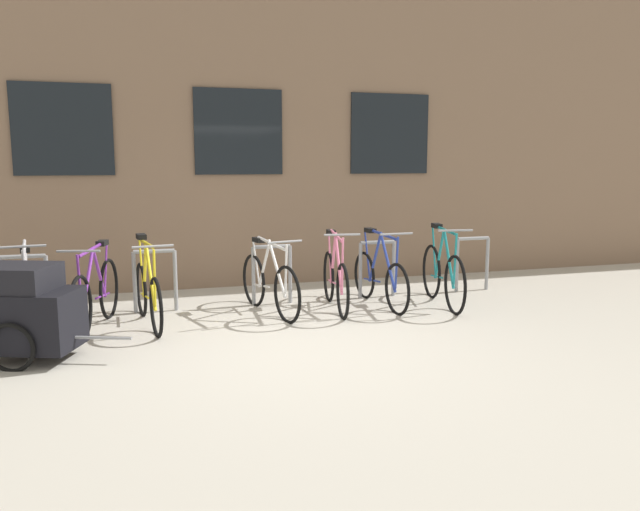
{
  "coord_description": "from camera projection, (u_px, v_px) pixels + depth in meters",
  "views": [
    {
      "loc": [
        -1.53,
        -6.01,
        1.88
      ],
      "look_at": [
        0.77,
        1.6,
        0.67
      ],
      "focal_mm": 34.72,
      "sensor_mm": 36.0,
      "label": 1
    }
  ],
  "objects": [
    {
      "name": "bicycle_teal",
      "position": [
        443.0,
        274.0,
        8.16
      ],
      "size": [
        0.45,
        1.71,
        1.07
      ],
      "color": "black",
      "rests_on": "ground"
    },
    {
      "name": "bicycle_white",
      "position": [
        269.0,
        283.0,
        7.71
      ],
      "size": [
        0.51,
        1.68,
        0.99
      ],
      "color": "black",
      "rests_on": "ground"
    },
    {
      "name": "ground_plane",
      "position": [
        293.0,
        345.0,
        6.4
      ],
      "size": [
        42.0,
        42.0,
        0.0
      ],
      "primitive_type": "plane",
      "color": "#B2ADA0"
    },
    {
      "name": "bicycle_silver",
      "position": [
        28.0,
        302.0,
        6.73
      ],
      "size": [
        0.44,
        1.63,
        1.07
      ],
      "color": "black",
      "rests_on": "ground"
    },
    {
      "name": "bicycle_yellow",
      "position": [
        148.0,
        293.0,
        7.15
      ],
      "size": [
        0.44,
        1.68,
        1.05
      ],
      "color": "black",
      "rests_on": "ground"
    },
    {
      "name": "bike_trailer",
      "position": [
        26.0,
        311.0,
        5.86
      ],
      "size": [
        1.47,
        0.88,
        0.94
      ],
      "color": "black",
      "rests_on": "ground"
    },
    {
      "name": "bicycle_purple",
      "position": [
        96.0,
        295.0,
        6.97
      ],
      "size": [
        0.56,
        1.79,
        1.0
      ],
      "color": "black",
      "rests_on": "ground"
    },
    {
      "name": "storefront_building",
      "position": [
        215.0,
        89.0,
        11.4
      ],
      "size": [
        28.0,
        5.22,
        6.41
      ],
      "color": "#7A604C",
      "rests_on": "ground"
    },
    {
      "name": "bike_rack",
      "position": [
        272.0,
        268.0,
        8.19
      ],
      "size": [
        6.55,
        0.05,
        0.8
      ],
      "color": "gray",
      "rests_on": "ground"
    },
    {
      "name": "bicycle_pink",
      "position": [
        335.0,
        279.0,
        7.94
      ],
      "size": [
        0.44,
        1.68,
        1.05
      ],
      "color": "black",
      "rests_on": "ground"
    },
    {
      "name": "bicycle_blue",
      "position": [
        380.0,
        277.0,
        8.14
      ],
      "size": [
        0.44,
        1.68,
        1.03
      ],
      "color": "black",
      "rests_on": "ground"
    }
  ]
}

